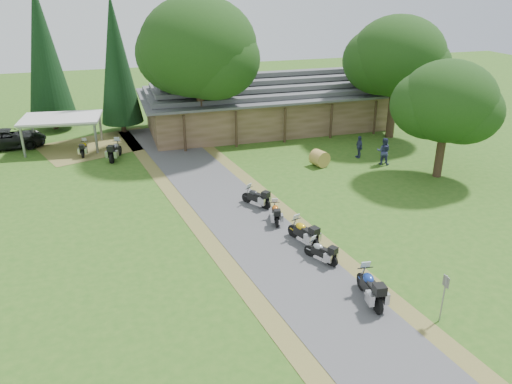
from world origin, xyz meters
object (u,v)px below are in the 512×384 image
object	(u,v)px
motorcycle_row_e	(256,196)
hay_bale	(320,158)
motorcycle_row_d	(276,212)
motorcycle_carport_a	(84,148)
car_dark_suv	(8,134)
motorcycle_row_a	(370,285)
motorcycle_row_c	(303,231)
motorcycle_carport_b	(115,150)
carport	(63,133)
motorcycle_row_b	(321,251)
lodge	(267,100)

from	to	relation	value
motorcycle_row_e	hay_bale	bearing A→B (deg)	-84.17
motorcycle_row_d	motorcycle_carport_a	xyz separation A→B (m)	(-9.98, 14.60, 0.00)
car_dark_suv	motorcycle_row_a	distance (m)	30.99
motorcycle_row_c	motorcycle_carport_b	size ratio (longest dim) A/B	0.92
carport	hay_bale	size ratio (longest dim) A/B	5.10
motorcycle_row_e	motorcycle_carport_a	world-z (taller)	motorcycle_row_e
motorcycle_row_a	motorcycle_row_e	bearing A→B (deg)	15.73
carport	motorcycle_row_e	size ratio (longest dim) A/B	3.17
motorcycle_row_b	hay_bale	xyz separation A→B (m)	(5.12, 11.82, -0.00)
lodge	motorcycle_row_a	distance (m)	25.97
lodge	carport	bearing A→B (deg)	-176.58
motorcycle_row_b	hay_bale	size ratio (longest dim) A/B	1.47
motorcycle_row_d	carport	bearing A→B (deg)	46.77
motorcycle_row_d	hay_bale	size ratio (longest dim) A/B	1.48
carport	motorcycle_row_a	bearing A→B (deg)	-55.90
motorcycle_row_c	hay_bale	size ratio (longest dim) A/B	1.74
motorcycle_row_a	motorcycle_row_e	world-z (taller)	motorcycle_row_a
motorcycle_row_b	motorcycle_carport_a	distance (m)	21.86
motorcycle_row_c	motorcycle_carport_a	world-z (taller)	motorcycle_row_c
motorcycle_row_a	hay_bale	world-z (taller)	motorcycle_row_a
car_dark_suv	motorcycle_row_e	xyz separation A→B (m)	(15.09, -15.89, -0.49)
motorcycle_row_d	car_dark_suv	bearing A→B (deg)	52.94
carport	motorcycle_row_e	world-z (taller)	carport
motorcycle_row_d	motorcycle_row_b	bearing A→B (deg)	-159.22
car_dark_suv	motorcycle_carport_b	xyz separation A→B (m)	(7.71, -5.20, -0.37)
lodge	motorcycle_row_d	xyz separation A→B (m)	(-5.34, -17.69, -1.88)
carport	motorcycle_carport_a	distance (m)	2.62
carport	motorcycle_row_d	bearing A→B (deg)	-48.87
motorcycle_row_a	motorcycle_carport_a	xyz separation A→B (m)	(-11.28, 22.50, -0.15)
motorcycle_row_a	motorcycle_row_b	bearing A→B (deg)	16.73
motorcycle_carport_a	motorcycle_carport_b	bearing A→B (deg)	-118.40
motorcycle_row_c	motorcycle_row_e	bearing A→B (deg)	-8.01
lodge	motorcycle_row_e	size ratio (longest dim) A/B	11.84
motorcycle_row_a	hay_bale	bearing A→B (deg)	-10.30
motorcycle_row_c	motorcycle_carport_b	world-z (taller)	motorcycle_carport_b
motorcycle_row_d	motorcycle_row_e	xyz separation A→B (m)	(-0.42, 2.23, 0.05)
motorcycle_row_a	motorcycle_carport_b	distance (m)	22.73
carport	motorcycle_carport_b	bearing A→B (deg)	-39.31
motorcycle_row_b	motorcycle_carport_b	size ratio (longest dim) A/B	0.77
car_dark_suv	motorcycle_row_c	bearing A→B (deg)	-144.42
motorcycle_row_e	motorcycle_carport_b	xyz separation A→B (m)	(-7.38, 10.70, 0.11)
motorcycle_row_a	motorcycle_row_d	bearing A→B (deg)	15.45
hay_bale	motorcycle_row_e	bearing A→B (deg)	-140.58
car_dark_suv	hay_bale	bearing A→B (deg)	-118.98
lodge	motorcycle_row_c	xyz separation A→B (m)	(-4.81, -20.33, -1.78)
hay_bale	motorcycle_row_c	bearing A→B (deg)	-117.77
motorcycle_row_c	motorcycle_row_d	world-z (taller)	motorcycle_row_c
carport	motorcycle_row_e	bearing A→B (deg)	-45.99
motorcycle_row_b	lodge	bearing A→B (deg)	-40.76
motorcycle_row_d	motorcycle_carport_a	world-z (taller)	motorcycle_carport_a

